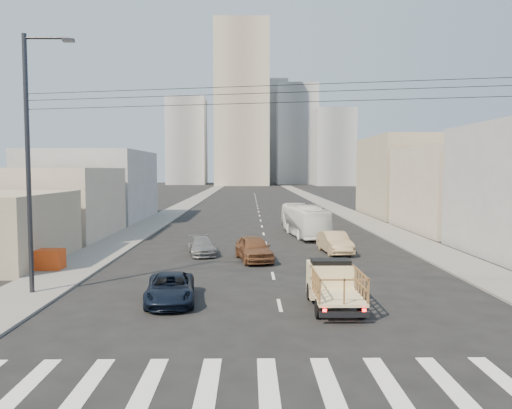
{
  "coord_description": "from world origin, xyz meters",
  "views": [
    {
      "loc": [
        -1.31,
        -19.16,
        5.85
      ],
      "look_at": [
        -0.85,
        14.43,
        3.5
      ],
      "focal_mm": 35.0,
      "sensor_mm": 36.0,
      "label": 1
    }
  ],
  "objects_px": {
    "city_bus": "(304,220)",
    "crate_stack": "(47,259)",
    "flatbed_pickup": "(334,282)",
    "sedan_tan": "(335,242)",
    "navy_pickup": "(170,288)",
    "streetlamp_left": "(30,157)",
    "sedan_brown": "(254,248)",
    "sedan_grey": "(202,246)"
  },
  "relations": [
    {
      "from": "flatbed_pickup",
      "to": "sedan_tan",
      "type": "height_order",
      "value": "flatbed_pickup"
    },
    {
      "from": "sedan_grey",
      "to": "streetlamp_left",
      "type": "bearing_deg",
      "value": -133.24
    },
    {
      "from": "city_bus",
      "to": "sedan_grey",
      "type": "bearing_deg",
      "value": -136.95
    },
    {
      "from": "streetlamp_left",
      "to": "crate_stack",
      "type": "relative_size",
      "value": 6.67
    },
    {
      "from": "sedan_tan",
      "to": "streetlamp_left",
      "type": "bearing_deg",
      "value": -150.66
    },
    {
      "from": "crate_stack",
      "to": "city_bus",
      "type": "bearing_deg",
      "value": 42.57
    },
    {
      "from": "navy_pickup",
      "to": "city_bus",
      "type": "relative_size",
      "value": 0.46
    },
    {
      "from": "sedan_brown",
      "to": "sedan_grey",
      "type": "xyz_separation_m",
      "value": [
        -3.58,
        2.36,
        -0.2
      ]
    },
    {
      "from": "sedan_grey",
      "to": "navy_pickup",
      "type": "bearing_deg",
      "value": -102.32
    },
    {
      "from": "city_bus",
      "to": "crate_stack",
      "type": "height_order",
      "value": "city_bus"
    },
    {
      "from": "city_bus",
      "to": "sedan_brown",
      "type": "xyz_separation_m",
      "value": [
        -4.59,
        -12.09,
        -0.57
      ]
    },
    {
      "from": "city_bus",
      "to": "crate_stack",
      "type": "distance_m",
      "value": 22.51
    },
    {
      "from": "sedan_tan",
      "to": "streetlamp_left",
      "type": "distance_m",
      "value": 20.56
    },
    {
      "from": "flatbed_pickup",
      "to": "crate_stack",
      "type": "relative_size",
      "value": 2.45
    },
    {
      "from": "sedan_brown",
      "to": "sedan_grey",
      "type": "bearing_deg",
      "value": 135.2
    },
    {
      "from": "streetlamp_left",
      "to": "crate_stack",
      "type": "bearing_deg",
      "value": 106.4
    },
    {
      "from": "city_bus",
      "to": "sedan_grey",
      "type": "relative_size",
      "value": 2.38
    },
    {
      "from": "city_bus",
      "to": "crate_stack",
      "type": "bearing_deg",
      "value": -144.34
    },
    {
      "from": "city_bus",
      "to": "crate_stack",
      "type": "relative_size",
      "value": 5.47
    },
    {
      "from": "navy_pickup",
      "to": "sedan_grey",
      "type": "distance_m",
      "value": 12.41
    },
    {
      "from": "flatbed_pickup",
      "to": "city_bus",
      "type": "height_order",
      "value": "city_bus"
    },
    {
      "from": "flatbed_pickup",
      "to": "city_bus",
      "type": "bearing_deg",
      "value": 86.78
    },
    {
      "from": "navy_pickup",
      "to": "sedan_tan",
      "type": "xyz_separation_m",
      "value": [
        9.49,
        12.92,
        0.12
      ]
    },
    {
      "from": "sedan_tan",
      "to": "crate_stack",
      "type": "height_order",
      "value": "sedan_tan"
    },
    {
      "from": "sedan_tan",
      "to": "flatbed_pickup",
      "type": "bearing_deg",
      "value": -106.08
    },
    {
      "from": "navy_pickup",
      "to": "sedan_grey",
      "type": "height_order",
      "value": "navy_pickup"
    },
    {
      "from": "sedan_brown",
      "to": "sedan_grey",
      "type": "height_order",
      "value": "sedan_brown"
    },
    {
      "from": "flatbed_pickup",
      "to": "streetlamp_left",
      "type": "xyz_separation_m",
      "value": [
        -13.67,
        2.31,
        5.34
      ]
    },
    {
      "from": "navy_pickup",
      "to": "city_bus",
      "type": "xyz_separation_m",
      "value": [
        8.37,
        22.13,
        0.75
      ]
    },
    {
      "from": "crate_stack",
      "to": "sedan_brown",
      "type": "bearing_deg",
      "value": 14.66
    },
    {
      "from": "sedan_grey",
      "to": "sedan_brown",
      "type": "bearing_deg",
      "value": -44.85
    },
    {
      "from": "flatbed_pickup",
      "to": "sedan_brown",
      "type": "relative_size",
      "value": 0.94
    },
    {
      "from": "sedan_brown",
      "to": "sedan_tan",
      "type": "relative_size",
      "value": 1.03
    },
    {
      "from": "navy_pickup",
      "to": "crate_stack",
      "type": "height_order",
      "value": "crate_stack"
    },
    {
      "from": "navy_pickup",
      "to": "flatbed_pickup",
      "type": "bearing_deg",
      "value": -13.35
    },
    {
      "from": "navy_pickup",
      "to": "sedan_grey",
      "type": "xyz_separation_m",
      "value": [
        0.19,
        12.41,
        -0.03
      ]
    },
    {
      "from": "sedan_brown",
      "to": "streetlamp_left",
      "type": "distance_m",
      "value": 14.6
    },
    {
      "from": "flatbed_pickup",
      "to": "sedan_tan",
      "type": "relative_size",
      "value": 0.97
    },
    {
      "from": "navy_pickup",
      "to": "sedan_brown",
      "type": "xyz_separation_m",
      "value": [
        3.77,
        10.04,
        0.18
      ]
    },
    {
      "from": "streetlamp_left",
      "to": "sedan_brown",
      "type": "bearing_deg",
      "value": 39.62
    },
    {
      "from": "navy_pickup",
      "to": "crate_stack",
      "type": "distance_m",
      "value": 10.73
    },
    {
      "from": "sedan_tan",
      "to": "crate_stack",
      "type": "xyz_separation_m",
      "value": [
        -17.7,
        -6.0,
        -0.06
      ]
    }
  ]
}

